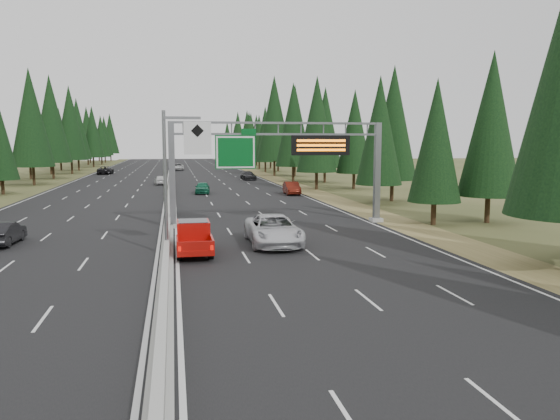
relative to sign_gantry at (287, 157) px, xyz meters
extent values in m
cube|color=black|center=(-8.92, 45.12, -5.23)|extent=(32.00, 260.00, 0.08)
cube|color=olive|center=(8.88, 45.12, -5.24)|extent=(3.60, 260.00, 0.06)
cube|color=#3D4520|center=(-26.72, 45.12, -5.24)|extent=(3.60, 260.00, 0.06)
cube|color=#969791|center=(-8.92, 45.12, -5.04)|extent=(0.70, 260.00, 0.30)
cube|color=#969791|center=(-8.92, 45.12, -4.64)|extent=(0.30, 260.00, 0.60)
cube|color=slate|center=(-8.57, 0.12, -1.29)|extent=(0.45, 0.45, 7.80)
cube|color=#969791|center=(-8.57, 0.12, -5.04)|extent=(0.90, 0.90, 0.30)
cube|color=slate|center=(7.28, 0.12, -1.29)|extent=(0.45, 0.45, 7.80)
cube|color=#969791|center=(7.28, 0.12, -5.04)|extent=(0.90, 0.90, 0.30)
cube|color=slate|center=(-0.64, 0.12, 2.53)|extent=(15.85, 0.35, 0.16)
cube|color=slate|center=(-0.64, 0.12, 1.69)|extent=(15.85, 0.35, 0.16)
cube|color=#054C19|center=(-3.92, -0.13, 0.36)|extent=(3.00, 0.10, 2.50)
cube|color=silver|center=(-3.92, -0.19, 0.36)|extent=(2.85, 0.02, 2.35)
cube|color=#054C19|center=(-2.92, -0.13, 1.86)|extent=(1.10, 0.10, 0.45)
cube|color=black|center=(2.58, -0.18, 0.86)|extent=(4.50, 0.40, 1.50)
cube|color=orange|center=(2.58, -0.40, 1.21)|extent=(3.80, 0.02, 0.18)
cube|color=orange|center=(2.58, -0.40, 0.86)|extent=(3.80, 0.02, 0.18)
cube|color=orange|center=(2.58, -0.40, 0.51)|extent=(3.80, 0.02, 0.18)
cylinder|color=slate|center=(-8.92, -9.88, -1.19)|extent=(0.20, 0.20, 8.00)
cube|color=#969791|center=(-8.92, -9.88, -5.09)|extent=(0.50, 0.50, 0.20)
cube|color=slate|center=(-7.92, -9.88, 2.41)|extent=(2.00, 0.15, 0.15)
cube|color=silver|center=(-7.12, -10.00, 1.31)|extent=(1.50, 0.06, 1.80)
cylinder|color=black|center=(11.23, -1.78, -4.37)|extent=(0.40, 0.40, 1.80)
cone|color=black|center=(11.23, -1.78, 1.24)|extent=(4.04, 4.04, 9.43)
cylinder|color=black|center=(15.94, -1.58, -4.19)|extent=(0.40, 0.40, 2.15)
cone|color=black|center=(15.94, -1.58, 2.52)|extent=(4.84, 4.84, 11.28)
cylinder|color=black|center=(12.04, 11.95, -4.23)|extent=(0.40, 0.40, 2.09)
cone|color=black|center=(12.04, 11.95, 2.29)|extent=(4.69, 4.69, 10.95)
cylinder|color=black|center=(14.84, 15.17, -4.10)|extent=(0.40, 0.40, 2.33)
cone|color=black|center=(14.84, 15.17, 3.17)|extent=(5.24, 5.24, 12.22)
cylinder|color=black|center=(10.44, 30.49, -4.06)|extent=(0.40, 0.40, 2.42)
cone|color=black|center=(10.44, 30.49, 3.51)|extent=(5.45, 5.45, 12.71)
cylinder|color=black|center=(15.91, 31.10, -4.19)|extent=(0.40, 0.40, 2.17)
cone|color=black|center=(15.91, 31.10, 2.59)|extent=(4.88, 4.88, 11.38)
cylinder|color=black|center=(10.53, 45.57, -4.00)|extent=(0.40, 0.40, 2.54)
cone|color=black|center=(10.53, 45.57, 3.93)|extent=(5.71, 5.71, 13.33)
cylinder|color=black|center=(15.22, 43.42, -4.06)|extent=(0.40, 0.40, 2.41)
cone|color=black|center=(15.22, 43.42, 3.47)|extent=(5.42, 5.42, 12.66)
cylinder|color=black|center=(10.34, 61.25, -3.77)|extent=(0.40, 0.40, 3.01)
cone|color=black|center=(10.34, 61.25, 5.63)|extent=(6.76, 6.76, 15.78)
cylinder|color=black|center=(14.12, 60.46, -3.90)|extent=(0.40, 0.40, 2.74)
cone|color=black|center=(14.12, 60.46, 4.67)|extent=(6.17, 6.17, 14.39)
cylinder|color=black|center=(10.88, 74.81, -4.15)|extent=(0.40, 0.40, 2.23)
cone|color=black|center=(10.88, 74.81, 2.83)|extent=(5.03, 5.03, 11.73)
cylinder|color=black|center=(14.27, 77.97, -4.21)|extent=(0.40, 0.40, 2.12)
cone|color=black|center=(14.27, 77.97, 2.40)|extent=(4.76, 4.76, 11.11)
cylinder|color=black|center=(12.05, 90.68, -4.22)|extent=(0.40, 0.40, 2.09)
cone|color=black|center=(12.05, 90.68, 2.30)|extent=(4.70, 4.70, 10.96)
cylinder|color=black|center=(15.01, 91.62, -4.25)|extent=(0.40, 0.40, 2.04)
cone|color=black|center=(15.01, 91.62, 2.12)|extent=(4.59, 4.59, 10.70)
cylinder|color=black|center=(11.73, 105.99, -4.10)|extent=(0.40, 0.40, 2.33)
cone|color=black|center=(11.73, 105.99, 3.19)|extent=(5.25, 5.25, 12.25)
cylinder|color=black|center=(14.21, 109.42, -4.15)|extent=(0.40, 0.40, 2.24)
cone|color=black|center=(14.21, 109.42, 2.85)|extent=(5.04, 5.04, 11.76)
cylinder|color=black|center=(10.78, 123.79, -4.02)|extent=(0.40, 0.40, 2.50)
cone|color=black|center=(10.78, 123.79, 3.78)|extent=(5.62, 5.62, 13.11)
cylinder|color=black|center=(14.68, 123.46, -4.04)|extent=(0.40, 0.40, 2.45)
cone|color=black|center=(14.68, 123.46, 3.61)|extent=(5.51, 5.51, 12.86)
cylinder|color=black|center=(11.36, 137.71, -4.31)|extent=(0.40, 0.40, 1.91)
cone|color=black|center=(11.36, 137.71, 1.65)|extent=(4.29, 4.29, 10.01)
cylinder|color=black|center=(15.36, 137.19, -3.92)|extent=(0.40, 0.40, 2.69)
cone|color=black|center=(15.36, 137.19, 4.48)|extent=(6.05, 6.05, 14.12)
cylinder|color=black|center=(10.53, 154.01, -4.17)|extent=(0.40, 0.40, 2.19)
cone|color=black|center=(10.53, 154.01, 2.68)|extent=(4.94, 4.94, 11.52)
cylinder|color=black|center=(15.06, 155.21, -4.10)|extent=(0.40, 0.40, 2.34)
cone|color=black|center=(15.06, 155.21, 3.20)|extent=(5.26, 5.26, 12.27)
cylinder|color=black|center=(-29.08, 31.43, -4.36)|extent=(0.40, 0.40, 1.81)
cone|color=black|center=(-29.08, 31.43, 1.29)|extent=(4.07, 4.07, 9.50)
cylinder|color=black|center=(-28.99, 46.45, -3.89)|extent=(0.40, 0.40, 2.77)
cone|color=black|center=(-28.99, 46.45, 4.76)|extent=(6.22, 6.22, 14.52)
cylinder|color=black|center=(-33.77, 46.65, -4.29)|extent=(0.40, 0.40, 1.96)
cylinder|color=black|center=(-29.18, 61.09, -3.83)|extent=(0.40, 0.40, 2.89)
cone|color=black|center=(-29.18, 61.09, 5.19)|extent=(6.49, 6.49, 15.15)
cylinder|color=black|center=(-32.93, 61.13, -4.04)|extent=(0.40, 0.40, 2.46)
cone|color=black|center=(-32.93, 61.13, 3.65)|extent=(5.54, 5.54, 12.92)
cylinder|color=black|center=(-28.73, 76.57, -3.85)|extent=(0.40, 0.40, 2.84)
cone|color=black|center=(-28.73, 76.57, 5.03)|extent=(6.39, 6.39, 14.91)
cylinder|color=black|center=(-32.60, 75.91, -4.01)|extent=(0.40, 0.40, 2.52)
cone|color=black|center=(-32.60, 75.91, 3.87)|extent=(5.67, 5.67, 13.24)
cylinder|color=black|center=(-29.61, 90.32, -3.96)|extent=(0.40, 0.40, 2.61)
cone|color=black|center=(-29.61, 90.32, 4.21)|extent=(5.88, 5.88, 13.72)
cylinder|color=black|center=(-33.81, 92.35, -4.13)|extent=(0.40, 0.40, 2.28)
cone|color=black|center=(-33.81, 92.35, 2.99)|extent=(5.12, 5.12, 11.95)
cylinder|color=black|center=(-28.86, 108.56, -4.01)|extent=(0.40, 0.40, 2.53)
cone|color=black|center=(-28.86, 108.56, 3.89)|extent=(5.69, 5.69, 13.27)
cylinder|color=black|center=(-32.14, 105.63, -4.11)|extent=(0.40, 0.40, 2.32)
cone|color=black|center=(-32.14, 105.63, 3.16)|extent=(5.23, 5.23, 12.20)
cylinder|color=black|center=(-28.65, 123.89, -4.13)|extent=(0.40, 0.40, 2.27)
cone|color=black|center=(-28.65, 123.89, 2.95)|extent=(5.10, 5.10, 11.91)
cylinder|color=black|center=(-32.31, 123.12, -3.95)|extent=(0.40, 0.40, 2.65)
cone|color=black|center=(-32.31, 123.12, 4.32)|extent=(5.95, 5.95, 13.89)
cylinder|color=black|center=(-29.62, 140.17, -4.10)|extent=(0.40, 0.40, 2.34)
cone|color=black|center=(-29.62, 140.17, 3.21)|extent=(5.26, 5.26, 12.27)
cylinder|color=black|center=(-33.79, 137.60, -4.20)|extent=(0.40, 0.40, 2.13)
cone|color=black|center=(-33.79, 137.60, 2.45)|extent=(4.79, 4.79, 11.18)
cylinder|color=black|center=(-29.58, 156.05, -3.96)|extent=(0.40, 0.40, 2.61)
cone|color=black|center=(-29.58, 156.05, 4.19)|extent=(5.87, 5.87, 13.70)
cylinder|color=black|center=(-33.38, 155.63, -4.33)|extent=(0.40, 0.40, 1.87)
cone|color=black|center=(-33.38, 155.63, 1.52)|extent=(4.21, 4.21, 9.83)
imported|color=silver|center=(-2.49, -7.91, -4.28)|extent=(3.15, 6.62, 1.83)
cylinder|color=black|center=(-8.24, -11.48, -4.80)|extent=(0.29, 0.78, 0.78)
cylinder|color=black|center=(-6.59, -11.48, -4.80)|extent=(0.29, 0.78, 0.78)
cylinder|color=black|center=(-8.24, -8.27, -4.80)|extent=(0.29, 0.78, 0.78)
cylinder|color=black|center=(-6.59, -8.27, -4.80)|extent=(0.29, 0.78, 0.78)
cube|color=#AC0F0A|center=(-7.42, -9.82, -4.65)|extent=(1.95, 5.45, 0.29)
cube|color=#AC0F0A|center=(-7.42, -8.95, -3.97)|extent=(1.85, 2.14, 1.07)
cube|color=black|center=(-7.42, -8.95, -3.68)|extent=(1.65, 1.85, 0.53)
cube|color=#AC0F0A|center=(-8.34, -11.28, -4.31)|extent=(0.10, 2.33, 0.58)
cube|color=#AC0F0A|center=(-6.49, -11.28, -4.31)|extent=(0.10, 2.33, 0.58)
cube|color=#AC0F0A|center=(-7.42, -12.45, -4.31)|extent=(1.95, 0.10, 0.58)
imported|color=#176445|center=(-5.00, 27.18, -4.46)|extent=(2.09, 4.40, 1.45)
imported|color=#5E170D|center=(5.58, 23.89, -4.42)|extent=(1.86, 4.74, 1.54)
imported|color=black|center=(3.92, 50.73, -4.47)|extent=(2.43, 5.10, 1.43)
imported|color=#B6B6B6|center=(-7.42, 85.75, -4.43)|extent=(2.69, 5.53, 1.52)
imported|color=black|center=(-7.42, 91.27, -4.43)|extent=(2.06, 4.55, 1.51)
imported|color=black|center=(-18.83, -4.74, -4.47)|extent=(1.67, 4.39, 1.43)
imported|color=silver|center=(-10.42, 42.85, -4.49)|extent=(2.04, 4.25, 1.40)
imported|color=black|center=(-21.76, 72.74, -4.38)|extent=(2.79, 5.86, 1.61)
camera|label=1|loc=(-8.45, -40.56, 1.07)|focal=35.00mm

